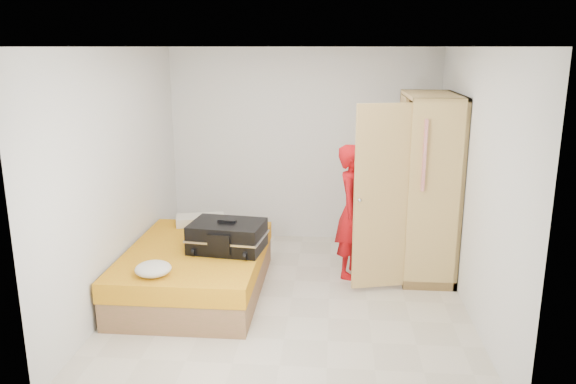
# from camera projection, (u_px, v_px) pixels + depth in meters

# --- Properties ---
(room) EXTENTS (4.00, 4.02, 2.60)m
(room) POSITION_uv_depth(u_px,v_px,m) (292.00, 179.00, 5.68)
(room) COLOR beige
(room) RESTS_ON ground
(bed) EXTENTS (1.42, 2.02, 0.50)m
(bed) POSITION_uv_depth(u_px,v_px,m) (196.00, 270.00, 6.09)
(bed) COLOR #936042
(bed) RESTS_ON ground
(wardrobe) EXTENTS (1.16, 1.33, 2.10)m
(wardrobe) POSITION_uv_depth(u_px,v_px,m) (423.00, 191.00, 6.45)
(wardrobe) COLOR tan
(wardrobe) RESTS_ON ground
(person) EXTENTS (0.52, 0.65, 1.55)m
(person) POSITION_uv_depth(u_px,v_px,m) (353.00, 211.00, 6.43)
(person) COLOR #B9110B
(person) RESTS_ON ground
(suitcase) EXTENTS (0.84, 0.66, 0.33)m
(suitcase) POSITION_uv_depth(u_px,v_px,m) (227.00, 236.00, 5.96)
(suitcase) COLOR black
(suitcase) RESTS_ON bed
(round_cushion) EXTENTS (0.34, 0.34, 0.13)m
(round_cushion) POSITION_uv_depth(u_px,v_px,m) (153.00, 269.00, 5.30)
(round_cushion) COLOR beige
(round_cushion) RESTS_ON bed
(pillow) EXTENTS (0.63, 0.43, 0.10)m
(pillow) POSITION_uv_depth(u_px,v_px,m) (200.00, 220.00, 6.85)
(pillow) COLOR beige
(pillow) RESTS_ON bed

